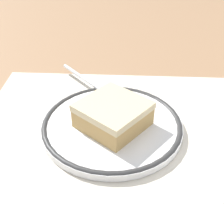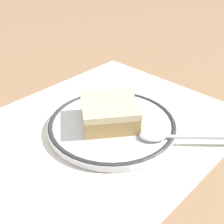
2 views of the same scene
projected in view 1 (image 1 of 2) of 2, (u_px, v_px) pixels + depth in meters
name	position (u px, v px, depth m)	size (l,w,h in m)	color
ground_plane	(121.00, 135.00, 0.44)	(2.40, 2.40, 0.00)	#9E7551
placemat	(121.00, 135.00, 0.44)	(0.43, 0.35, 0.00)	beige
plate	(112.00, 125.00, 0.45)	(0.20, 0.20, 0.01)	white
cake_slice	(113.00, 115.00, 0.43)	(0.12, 0.12, 0.04)	tan
spoon	(99.00, 88.00, 0.51)	(0.11, 0.12, 0.01)	silver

